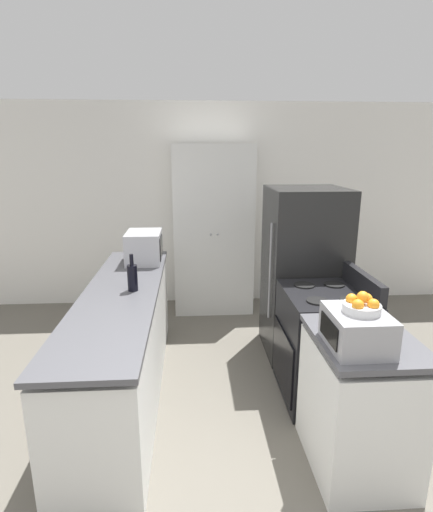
{
  "coord_description": "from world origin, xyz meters",
  "views": [
    {
      "loc": [
        -0.24,
        -1.67,
        2.01
      ],
      "look_at": [
        0.0,
        1.94,
        1.05
      ],
      "focal_mm": 28.0,
      "sensor_mm": 36.0,
      "label": 1
    }
  ],
  "objects_px": {
    "refrigerator": "(303,273)",
    "fruit_bowl": "(362,305)",
    "stove": "(323,344)",
    "microwave": "(144,247)",
    "toaster_oven": "(357,330)",
    "pantry_cabinet": "(213,230)",
    "wine_bottle": "(132,277)"
  },
  "relations": [
    {
      "from": "wine_bottle",
      "to": "toaster_oven",
      "type": "xyz_separation_m",
      "value": [
        1.41,
        -1.05,
        -0.01
      ]
    },
    {
      "from": "wine_bottle",
      "to": "fruit_bowl",
      "type": "relative_size",
      "value": 1.45
    },
    {
      "from": "stove",
      "to": "wine_bottle",
      "type": "bearing_deg",
      "value": 174.1
    },
    {
      "from": "pantry_cabinet",
      "to": "wine_bottle",
      "type": "bearing_deg",
      "value": -112.36
    },
    {
      "from": "pantry_cabinet",
      "to": "microwave",
      "type": "distance_m",
      "value": 1.23
    },
    {
      "from": "refrigerator",
      "to": "microwave",
      "type": "height_order",
      "value": "refrigerator"
    },
    {
      "from": "stove",
      "to": "toaster_oven",
      "type": "relative_size",
      "value": 2.77
    },
    {
      "from": "stove",
      "to": "microwave",
      "type": "distance_m",
      "value": 1.94
    },
    {
      "from": "stove",
      "to": "microwave",
      "type": "bearing_deg",
      "value": 146.44
    },
    {
      "from": "stove",
      "to": "wine_bottle",
      "type": "xyz_separation_m",
      "value": [
        -1.54,
        0.16,
        0.56
      ]
    },
    {
      "from": "refrigerator",
      "to": "wine_bottle",
      "type": "xyz_separation_m",
      "value": [
        -1.58,
        -0.63,
        0.19
      ]
    },
    {
      "from": "refrigerator",
      "to": "fruit_bowl",
      "type": "relative_size",
      "value": 7.98
    },
    {
      "from": "toaster_oven",
      "to": "fruit_bowl",
      "type": "xyz_separation_m",
      "value": [
        0.01,
        -0.0,
        0.15
      ]
    },
    {
      "from": "refrigerator",
      "to": "microwave",
      "type": "relative_size",
      "value": 3.66
    },
    {
      "from": "pantry_cabinet",
      "to": "refrigerator",
      "type": "relative_size",
      "value": 1.25
    },
    {
      "from": "refrigerator",
      "to": "microwave",
      "type": "xyz_separation_m",
      "value": [
        -1.58,
        0.23,
        0.23
      ]
    },
    {
      "from": "refrigerator",
      "to": "pantry_cabinet",
      "type": "bearing_deg",
      "value": 124.5
    },
    {
      "from": "refrigerator",
      "to": "fruit_bowl",
      "type": "distance_m",
      "value": 1.73
    },
    {
      "from": "toaster_oven",
      "to": "microwave",
      "type": "bearing_deg",
      "value": 126.37
    },
    {
      "from": "refrigerator",
      "to": "toaster_oven",
      "type": "distance_m",
      "value": 1.7
    },
    {
      "from": "wine_bottle",
      "to": "refrigerator",
      "type": "bearing_deg",
      "value": 21.81
    },
    {
      "from": "stove",
      "to": "refrigerator",
      "type": "distance_m",
      "value": 0.87
    },
    {
      "from": "stove",
      "to": "microwave",
      "type": "xyz_separation_m",
      "value": [
        -1.54,
        1.02,
        0.6
      ]
    },
    {
      "from": "stove",
      "to": "toaster_oven",
      "type": "height_order",
      "value": "toaster_oven"
    },
    {
      "from": "wine_bottle",
      "to": "microwave",
      "type": "bearing_deg",
      "value": 89.87
    },
    {
      "from": "refrigerator",
      "to": "stove",
      "type": "bearing_deg",
      "value": -92.63
    },
    {
      "from": "stove",
      "to": "fruit_bowl",
      "type": "distance_m",
      "value": 1.15
    },
    {
      "from": "stove",
      "to": "fruit_bowl",
      "type": "relative_size",
      "value": 5.13
    },
    {
      "from": "stove",
      "to": "toaster_oven",
      "type": "distance_m",
      "value": 1.06
    },
    {
      "from": "refrigerator",
      "to": "microwave",
      "type": "distance_m",
      "value": 1.61
    },
    {
      "from": "refrigerator",
      "to": "wine_bottle",
      "type": "relative_size",
      "value": 5.51
    },
    {
      "from": "pantry_cabinet",
      "to": "fruit_bowl",
      "type": "height_order",
      "value": "pantry_cabinet"
    }
  ]
}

